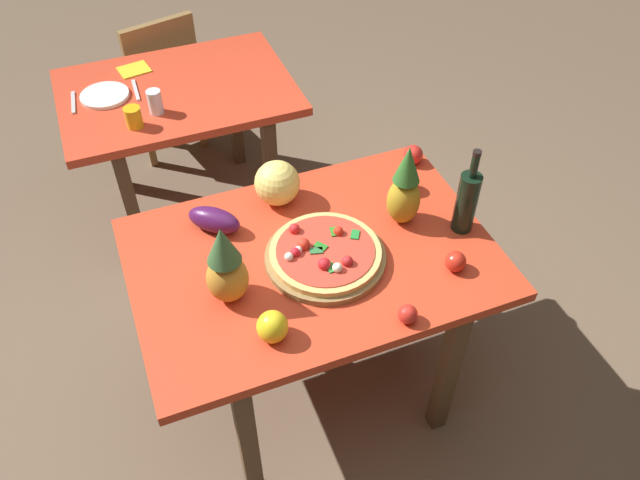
{
  "coord_description": "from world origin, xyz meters",
  "views": [
    {
      "loc": [
        -0.53,
        -1.42,
        2.36
      ],
      "look_at": [
        0.03,
        0.01,
        0.81
      ],
      "focal_mm": 35.62,
      "sensor_mm": 36.0,
      "label": 1
    }
  ],
  "objects_px": {
    "wine_bottle": "(467,201)",
    "dining_chair": "(159,77)",
    "dinner_plate": "(105,95)",
    "eggplant": "(214,220)",
    "pineapple_right": "(226,268)",
    "melon": "(277,183)",
    "knife_utensil": "(136,90)",
    "background_table": "(180,109)",
    "tomato_near_board": "(408,314)",
    "pineapple_left": "(405,189)",
    "drinking_glass_juice": "(134,117)",
    "bell_pepper": "(272,327)",
    "tomato_beside_pepper": "(456,261)",
    "display_table": "(313,272)",
    "pizza_board": "(325,257)",
    "drinking_glass_water": "(155,102)",
    "napkin_folded": "(134,70)",
    "pizza": "(324,252)",
    "tomato_by_bottle": "(406,182)",
    "fork_utensil": "(73,102)",
    "tomato_at_corner": "(413,155)"
  },
  "relations": [
    {
      "from": "tomato_by_bottle",
      "to": "drinking_glass_water",
      "type": "height_order",
      "value": "drinking_glass_water"
    },
    {
      "from": "bell_pepper",
      "to": "tomato_beside_pepper",
      "type": "relative_size",
      "value": 1.5
    },
    {
      "from": "pizza_board",
      "to": "tomato_beside_pepper",
      "type": "height_order",
      "value": "tomato_beside_pepper"
    },
    {
      "from": "display_table",
      "to": "tomato_at_corner",
      "type": "height_order",
      "value": "tomato_at_corner"
    },
    {
      "from": "pineapple_left",
      "to": "tomato_at_corner",
      "type": "relative_size",
      "value": 4.2
    },
    {
      "from": "pineapple_right",
      "to": "dinner_plate",
      "type": "distance_m",
      "value": 1.37
    },
    {
      "from": "wine_bottle",
      "to": "pineapple_left",
      "type": "bearing_deg",
      "value": 148.05
    },
    {
      "from": "eggplant",
      "to": "drinking_glass_juice",
      "type": "height_order",
      "value": "drinking_glass_juice"
    },
    {
      "from": "pizza_board",
      "to": "drinking_glass_water",
      "type": "height_order",
      "value": "drinking_glass_water"
    },
    {
      "from": "eggplant",
      "to": "drinking_glass_water",
      "type": "bearing_deg",
      "value": 93.49
    },
    {
      "from": "dining_chair",
      "to": "pineapple_left",
      "type": "distance_m",
      "value": 1.93
    },
    {
      "from": "eggplant",
      "to": "melon",
      "type": "bearing_deg",
      "value": 14.07
    },
    {
      "from": "tomato_beside_pepper",
      "to": "dinner_plate",
      "type": "distance_m",
      "value": 1.79
    },
    {
      "from": "pizza_board",
      "to": "wine_bottle",
      "type": "height_order",
      "value": "wine_bottle"
    },
    {
      "from": "tomato_near_board",
      "to": "dinner_plate",
      "type": "distance_m",
      "value": 1.79
    },
    {
      "from": "background_table",
      "to": "pineapple_left",
      "type": "height_order",
      "value": "pineapple_left"
    },
    {
      "from": "knife_utensil",
      "to": "background_table",
      "type": "bearing_deg",
      "value": -12.51
    },
    {
      "from": "wine_bottle",
      "to": "melon",
      "type": "distance_m",
      "value": 0.69
    },
    {
      "from": "dinner_plate",
      "to": "eggplant",
      "type": "bearing_deg",
      "value": -76.44
    },
    {
      "from": "knife_utensil",
      "to": "tomato_at_corner",
      "type": "bearing_deg",
      "value": -43.02
    },
    {
      "from": "wine_bottle",
      "to": "drinking_glass_juice",
      "type": "bearing_deg",
      "value": 132.89
    },
    {
      "from": "dinner_plate",
      "to": "knife_utensil",
      "type": "relative_size",
      "value": 1.22
    },
    {
      "from": "tomato_by_bottle",
      "to": "tomato_at_corner",
      "type": "height_order",
      "value": "same"
    },
    {
      "from": "pineapple_left",
      "to": "napkin_folded",
      "type": "relative_size",
      "value": 2.36
    },
    {
      "from": "pineapple_right",
      "to": "melon",
      "type": "distance_m",
      "value": 0.49
    },
    {
      "from": "dinner_plate",
      "to": "fork_utensil",
      "type": "xyz_separation_m",
      "value": [
        -0.14,
        0.0,
        -0.0
      ]
    },
    {
      "from": "display_table",
      "to": "dinner_plate",
      "type": "relative_size",
      "value": 5.68
    },
    {
      "from": "napkin_folded",
      "to": "pizza",
      "type": "bearing_deg",
      "value": -75.36
    },
    {
      "from": "wine_bottle",
      "to": "dinner_plate",
      "type": "distance_m",
      "value": 1.73
    },
    {
      "from": "wine_bottle",
      "to": "dining_chair",
      "type": "bearing_deg",
      "value": 111.85
    },
    {
      "from": "dinner_plate",
      "to": "napkin_folded",
      "type": "xyz_separation_m",
      "value": [
        0.16,
        0.19,
        -0.01
      ]
    },
    {
      "from": "pineapple_left",
      "to": "tomato_by_bottle",
      "type": "xyz_separation_m",
      "value": [
        0.09,
        0.15,
        -0.11
      ]
    },
    {
      "from": "dinner_plate",
      "to": "fork_utensil",
      "type": "relative_size",
      "value": 1.22
    },
    {
      "from": "tomato_near_board",
      "to": "knife_utensil",
      "type": "relative_size",
      "value": 0.35
    },
    {
      "from": "tomato_near_board",
      "to": "drinking_glass_water",
      "type": "relative_size",
      "value": 0.58
    },
    {
      "from": "pineapple_left",
      "to": "pineapple_right",
      "type": "xyz_separation_m",
      "value": [
        -0.68,
        -0.12,
        -0.01
      ]
    },
    {
      "from": "pizza_board",
      "to": "tomato_near_board",
      "type": "height_order",
      "value": "tomato_near_board"
    },
    {
      "from": "pineapple_left",
      "to": "melon",
      "type": "relative_size",
      "value": 1.95
    },
    {
      "from": "display_table",
      "to": "eggplant",
      "type": "relative_size",
      "value": 6.25
    },
    {
      "from": "tomato_beside_pepper",
      "to": "napkin_folded",
      "type": "height_order",
      "value": "tomato_beside_pepper"
    },
    {
      "from": "drinking_glass_water",
      "to": "fork_utensil",
      "type": "bearing_deg",
      "value": 148.05
    },
    {
      "from": "display_table",
      "to": "pineapple_left",
      "type": "distance_m",
      "value": 0.44
    },
    {
      "from": "background_table",
      "to": "eggplant",
      "type": "bearing_deg",
      "value": -94.06
    },
    {
      "from": "bell_pepper",
      "to": "pizza_board",
      "type": "bearing_deg",
      "value": 41.88
    },
    {
      "from": "tomato_at_corner",
      "to": "fork_utensil",
      "type": "distance_m",
      "value": 1.55
    },
    {
      "from": "pineapple_left",
      "to": "tomato_beside_pepper",
      "type": "relative_size",
      "value": 4.6
    },
    {
      "from": "pizza",
      "to": "tomato_by_bottle",
      "type": "distance_m",
      "value": 0.49
    },
    {
      "from": "background_table",
      "to": "dining_chair",
      "type": "distance_m",
      "value": 0.63
    },
    {
      "from": "display_table",
      "to": "drinking_glass_juice",
      "type": "height_order",
      "value": "drinking_glass_juice"
    },
    {
      "from": "pineapple_right",
      "to": "pineapple_left",
      "type": "bearing_deg",
      "value": 9.94
    }
  ]
}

